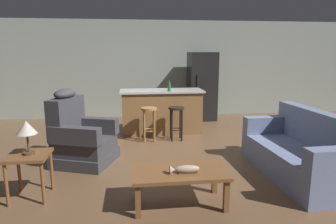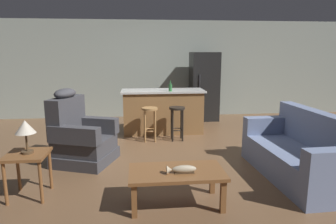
{
  "view_description": "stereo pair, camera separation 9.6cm",
  "coord_description": "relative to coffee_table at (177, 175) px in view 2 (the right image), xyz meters",
  "views": [
    {
      "loc": [
        -0.66,
        -5.11,
        1.76
      ],
      "look_at": [
        -0.04,
        -0.1,
        0.75
      ],
      "focal_mm": 32.0,
      "sensor_mm": 36.0,
      "label": 1
    },
    {
      "loc": [
        -0.56,
        -5.12,
        1.76
      ],
      "look_at": [
        -0.04,
        -0.1,
        0.75
      ],
      "focal_mm": 32.0,
      "sensor_mm": 36.0,
      "label": 2
    }
  ],
  "objects": [
    {
      "name": "bar_stool_right",
      "position": [
        0.36,
        2.61,
        0.11
      ],
      "size": [
        0.32,
        0.32,
        0.68
      ],
      "color": "black",
      "rests_on": "ground_plane"
    },
    {
      "name": "back_wall",
      "position": [
        0.12,
        5.02,
        0.94
      ],
      "size": [
        12.0,
        0.05,
        2.6
      ],
      "color": "#939E93",
      "rests_on": "ground_plane"
    },
    {
      "name": "ground_plane",
      "position": [
        0.12,
        1.89,
        -0.36
      ],
      "size": [
        12.0,
        12.0,
        0.0
      ],
      "color": "brown"
    },
    {
      "name": "bar_stool_left",
      "position": [
        -0.19,
        2.61,
        0.11
      ],
      "size": [
        0.32,
        0.32,
        0.68
      ],
      "color": "#A87A47",
      "rests_on": "ground_plane"
    },
    {
      "name": "couch",
      "position": [
        1.85,
        0.6,
        -0.02
      ],
      "size": [
        0.91,
        1.93,
        0.94
      ],
      "rotation": [
        0.0,
        0.0,
        3.18
      ],
      "color": "#707FA3",
      "rests_on": "ground_plane"
    },
    {
      "name": "recliner_near_lamp",
      "position": [
        -1.36,
        1.53,
        0.06
      ],
      "size": [
        1.08,
        1.08,
        1.2
      ],
      "rotation": [
        0.0,
        0.0,
        -0.35
      ],
      "color": "#3D3D42",
      "rests_on": "ground_plane"
    },
    {
      "name": "bottle_tall_green",
      "position": [
        0.26,
        3.01,
        0.67
      ],
      "size": [
        0.07,
        0.07,
        0.22
      ],
      "color": "#2D6B38",
      "rests_on": "kitchen_island"
    },
    {
      "name": "kitchen_island",
      "position": [
        0.12,
        3.24,
        0.11
      ],
      "size": [
        1.8,
        0.7,
        0.95
      ],
      "color": "olive",
      "rests_on": "ground_plane"
    },
    {
      "name": "coffee_table",
      "position": [
        0.0,
        0.0,
        0.0
      ],
      "size": [
        1.1,
        0.6,
        0.42
      ],
      "color": "brown",
      "rests_on": "ground_plane"
    },
    {
      "name": "refrigerator",
      "position": [
        1.31,
        4.44,
        0.52
      ],
      "size": [
        0.7,
        0.69,
        1.76
      ],
      "color": "black",
      "rests_on": "ground_plane"
    },
    {
      "name": "end_table",
      "position": [
        -1.78,
        0.38,
        0.1
      ],
      "size": [
        0.48,
        0.48,
        0.56
      ],
      "color": "brown",
      "rests_on": "ground_plane"
    },
    {
      "name": "table_lamp",
      "position": [
        -1.77,
        0.39,
        0.5
      ],
      "size": [
        0.24,
        0.24,
        0.41
      ],
      "color": "#4C3823",
      "rests_on": "end_table"
    },
    {
      "name": "fish_figurine",
      "position": [
        0.04,
        -0.08,
        0.1
      ],
      "size": [
        0.34,
        0.1,
        0.1
      ],
      "color": "#4C3823",
      "rests_on": "coffee_table"
    }
  ]
}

